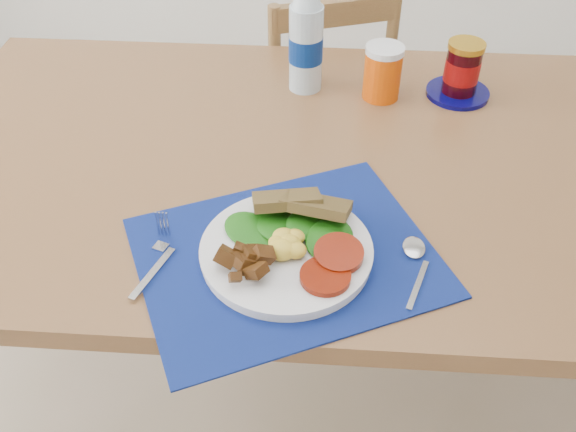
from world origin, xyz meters
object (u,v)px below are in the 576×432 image
at_px(chair_far, 321,90).
at_px(jam_on_saucer, 461,73).
at_px(breakfast_plate, 283,249).
at_px(water_bottle, 306,41).
at_px(juice_glass, 382,74).

bearing_deg(chair_far, jam_on_saucer, 109.61).
distance_m(breakfast_plate, water_bottle, 0.55).
height_order(water_bottle, juice_glass, water_bottle).
bearing_deg(breakfast_plate, juice_glass, 69.24).
relative_size(water_bottle, jam_on_saucer, 1.83).
bearing_deg(water_bottle, chair_far, 85.07).
height_order(chair_far, water_bottle, chair_far).
distance_m(chair_far, water_bottle, 0.50).
distance_m(chair_far, juice_glass, 0.50).
xyz_separation_m(chair_far, breakfast_plate, (-0.04, -0.91, 0.25)).
bearing_deg(chair_far, breakfast_plate, 68.34).
bearing_deg(jam_on_saucer, breakfast_plate, -123.03).
height_order(chair_far, breakfast_plate, chair_far).
bearing_deg(water_bottle, jam_on_saucer, -1.68).
distance_m(chair_far, breakfast_plate, 0.94).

